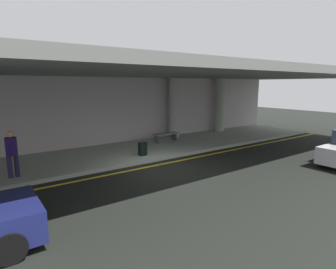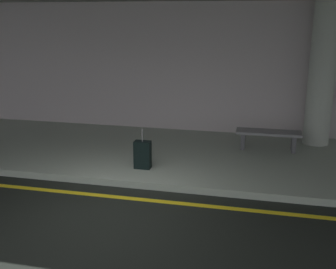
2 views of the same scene
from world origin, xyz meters
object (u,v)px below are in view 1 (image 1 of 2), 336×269
object	(u,v)px
support_column_far_left	(174,108)
traveler_with_luggage	(12,151)
support_column_left_mid	(220,105)
suitcase_upright_primary	(143,149)
bench_metal	(166,135)

from	to	relation	value
support_column_far_left	traveler_with_luggage	world-z (taller)	support_column_far_left
support_column_left_mid	suitcase_upright_primary	bearing A→B (deg)	-160.23
support_column_far_left	suitcase_upright_primary	size ratio (longest dim) A/B	4.06
support_column_left_mid	suitcase_upright_primary	size ratio (longest dim) A/B	4.06
support_column_far_left	traveler_with_luggage	distance (m)	9.69
support_column_far_left	suitcase_upright_primary	distance (m)	5.09
support_column_left_mid	suitcase_upright_primary	world-z (taller)	support_column_left_mid
support_column_far_left	support_column_left_mid	xyz separation A→B (m)	(4.00, 0.00, 0.00)
support_column_left_mid	traveler_with_luggage	distance (m)	13.55
support_column_left_mid	support_column_far_left	bearing A→B (deg)	180.00
traveler_with_luggage	support_column_left_mid	bearing A→B (deg)	18.00
support_column_far_left	bench_metal	world-z (taller)	support_column_far_left
traveler_with_luggage	suitcase_upright_primary	size ratio (longest dim) A/B	1.87
traveler_with_luggage	bench_metal	xyz separation A→B (m)	(7.99, 1.99, -0.61)
support_column_far_left	suitcase_upright_primary	bearing A→B (deg)	-144.07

